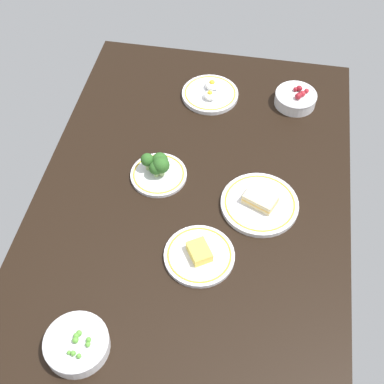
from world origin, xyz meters
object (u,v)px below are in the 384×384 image
Objects in this scene: plate_eggs at (210,93)px; bowl_berries at (296,98)px; plate_cheese at (199,255)px; plate_broccoli at (158,169)px; plate_sandwich at (260,202)px; bowl_peas at (77,344)px.

bowl_berries is at bearing -87.40° from plate_eggs.
bowl_berries is at bearing -18.45° from plate_cheese.
plate_eggs is at bearing -14.59° from plate_broccoli.
plate_eggs is at bearing 6.30° from plate_cheese.
plate_broccoli is at bearing 79.32° from plate_sandwich.
bowl_peas is (-56.63, 7.39, -0.52)cm from plate_broccoli.
plate_eggs is at bearing -10.37° from bowl_peas.
plate_sandwich is at bearing -35.05° from plate_cheese.
plate_cheese is at bearing 161.55° from bowl_berries.
plate_sandwich is 63.90cm from bowl_peas.
plate_cheese is 25.02cm from plate_sandwich.
plate_eggs is (38.33, -9.98, -1.51)cm from plate_broccoli.
plate_broccoli reaches higher than plate_eggs.
plate_broccoli is (-39.65, 39.16, 0.23)cm from bowl_berries.
plate_cheese is 38.93cm from bowl_peas.
plate_sandwich is at bearing 170.45° from bowl_berries.
plate_cheese is at bearing 144.95° from plate_sandwich.
plate_cheese is 0.85× the size of plate_sandwich.
plate_cheese is 1.36× the size of bowl_berries.
plate_sandwich is 32.08cm from plate_broccoli.
plate_broccoli is at bearing -7.44° from bowl_peas.
bowl_berries is 55.73cm from plate_broccoli.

